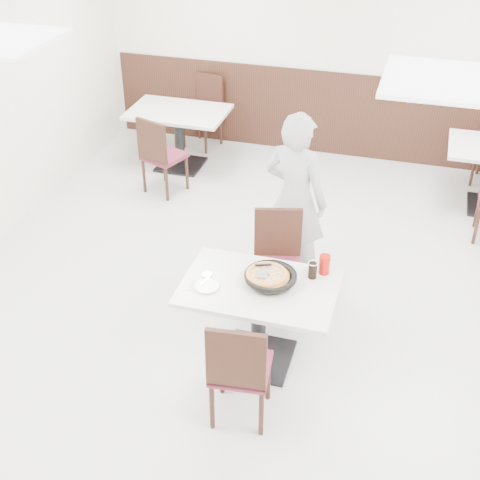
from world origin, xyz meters
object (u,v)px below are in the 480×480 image
(cola_glass, at_px, (312,271))
(side_plate, at_px, (207,286))
(pizza, at_px, (267,276))
(bg_chair_left_far, at_px, (202,113))
(main_table, at_px, (259,323))
(red_cup, at_px, (324,264))
(bg_table_left, at_px, (179,139))
(diner_person, at_px, (295,200))
(pizza_pan, at_px, (271,279))
(chair_far, at_px, (277,267))
(chair_near, at_px, (241,366))
(bg_chair_left_near, at_px, (164,154))

(cola_glass, bearing_deg, side_plate, -155.00)
(pizza, height_order, bg_chair_left_far, bg_chair_left_far)
(side_plate, bearing_deg, main_table, 18.02)
(pizza, distance_m, red_cup, 0.48)
(pizza, height_order, bg_table_left, pizza)
(diner_person, bearing_deg, pizza_pan, 109.08)
(chair_far, xyz_separation_m, red_cup, (0.46, -0.36, 0.35))
(pizza_pan, relative_size, red_cup, 2.24)
(bg_table_left, bearing_deg, diner_person, -46.17)
(diner_person, bearing_deg, chair_near, 106.55)
(main_table, bearing_deg, chair_far, 90.91)
(main_table, bearing_deg, side_plate, -161.98)
(chair_near, bearing_deg, bg_table_left, 110.54)
(chair_near, distance_m, pizza_pan, 0.74)
(bg_chair_left_near, bearing_deg, bg_chair_left_far, 110.01)
(main_table, bearing_deg, chair_near, -87.33)
(pizza, bearing_deg, red_cup, 32.37)
(chair_near, distance_m, side_plate, 0.70)
(main_table, relative_size, diner_person, 0.70)
(main_table, height_order, chair_far, chair_far)
(bg_table_left, bearing_deg, bg_chair_left_far, 83.67)
(pizza, bearing_deg, chair_near, -91.14)
(red_cup, relative_size, bg_chair_left_near, 0.17)
(chair_near, bearing_deg, bg_chair_left_near, 114.32)
(cola_glass, bearing_deg, chair_far, 130.11)
(chair_near, xyz_separation_m, pizza, (0.01, 0.67, 0.34))
(red_cup, xyz_separation_m, bg_chair_left_near, (-2.26, 2.22, -0.35))
(chair_near, distance_m, cola_glass, 0.96)
(chair_far, xyz_separation_m, cola_glass, (0.38, -0.45, 0.34))
(chair_near, relative_size, side_plate, 4.72)
(bg_chair_left_near, bearing_deg, red_cup, -24.19)
(chair_near, distance_m, bg_table_left, 4.27)
(diner_person, bearing_deg, bg_table_left, -30.14)
(main_table, height_order, pizza, pizza)
(chair_near, height_order, side_plate, chair_near)
(chair_far, bearing_deg, side_plate, 50.73)
(pizza_pan, bearing_deg, diner_person, 93.04)
(pizza_pan, bearing_deg, bg_chair_left_far, 116.31)
(side_plate, bearing_deg, pizza_pan, 21.53)
(chair_far, height_order, pizza, chair_far)
(chair_far, relative_size, cola_glass, 7.31)
(side_plate, bearing_deg, chair_near, -49.30)
(side_plate, distance_m, bg_table_left, 3.67)
(chair_near, relative_size, bg_chair_left_far, 1.00)
(bg_table_left, bearing_deg, pizza_pan, -58.13)
(main_table, height_order, pizza_pan, pizza_pan)
(pizza_pan, xyz_separation_m, bg_table_left, (-1.96, 3.15, -0.42))
(chair_near, bearing_deg, cola_glass, 61.72)
(main_table, xyz_separation_m, cola_glass, (0.37, 0.23, 0.44))
(diner_person, height_order, bg_chair_left_far, diner_person)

